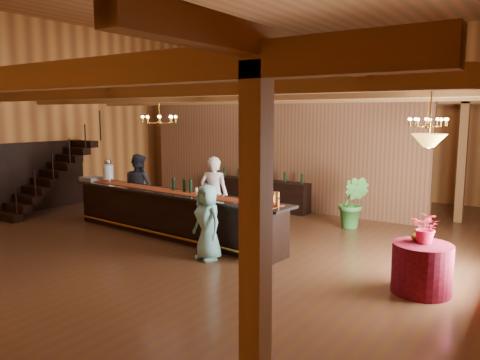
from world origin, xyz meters
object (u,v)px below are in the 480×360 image
Objects in this scene: tasting_bar at (171,214)px; guest at (207,222)px; raffle_drum at (271,198)px; beverage_dispenser at (108,171)px; floor_plant at (353,202)px; chandelier_right at (428,122)px; chandelier_left at (159,119)px; backbar_shelf at (261,194)px; pendant_lamp at (429,140)px; staff_second at (139,187)px; bartender at (214,195)px; round_table at (422,268)px.

guest is (1.74, -0.89, 0.20)m from tasting_bar.
tasting_bar is 2.88m from raffle_drum.
raffle_drum is at bearing -5.49° from beverage_dispenser.
floor_plant reaches higher than tasting_bar.
chandelier_right reaches higher than floor_plant.
tasting_bar is 2.23m from chandelier_left.
backbar_shelf is 7.26m from pendant_lamp.
staff_second is at bearing -155.06° from floor_plant.
backbar_shelf is 3.22m from bartender.
guest is at bearing -110.14° from floor_plant.
raffle_drum is 0.42× the size of chandelier_right.
round_table is at bearing -2.16° from raffle_drum.
beverage_dispenser is 8.07m from pendant_lamp.
beverage_dispenser is at bearing -161.06° from chandelier_right.
round_table is at bearing 147.17° from bartender.
raffle_drum is 3.38m from floor_plant.
pendant_lamp is (0.00, 0.00, 2.01)m from round_table.
round_table is 0.70× the size of floor_plant.
pendant_lamp is at bearing -77.21° from chandelier_right.
staff_second is (-1.79, 0.74, 0.35)m from tasting_bar.
floor_plant is at bearing 36.66° from chandelier_left.
bartender is at bearing -154.83° from chandelier_right.
pendant_lamp is 4.23m from guest.
chandelier_left is 0.45× the size of staff_second.
chandelier_right reaches higher than tasting_bar.
backbar_shelf is 3.84× the size of chandelier_right.
chandelier_right reaches higher than bartender.
round_table is at bearing 180.00° from pendant_lamp.
guest is at bearing -172.36° from round_table.
tasting_bar is 3.87m from backbar_shelf.
floor_plant is at bearing 26.83° from beverage_dispenser.
tasting_bar is 2.06× the size of backbar_shelf.
floor_plant is at bearing -157.61° from bartender.
chandelier_right reaches higher than round_table.
beverage_dispenser is 0.41× the size of guest.
staff_second is at bearing -19.90° from bartender.
floor_plant is (2.52, 2.30, -0.26)m from bartender.
backbar_shelf is at bearing 56.31° from beverage_dispenser.
backbar_shelf is at bearing 80.57° from chandelier_left.
guest is at bearing -172.36° from pendant_lamp.
raffle_drum is 0.37× the size of round_table.
raffle_drum is at bearing -96.91° from floor_plant.
bartender is (1.23, 0.48, -1.76)m from chandelier_left.
staff_second reaches higher than guest.
round_table is at bearing 24.65° from guest.
round_table is 7.48m from staff_second.
chandelier_left is 0.44× the size of bartender.
chandelier_left is (-6.15, 0.63, 2.28)m from round_table.
backbar_shelf is 1.74× the size of staff_second.
pendant_lamp reaches higher than raffle_drum.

